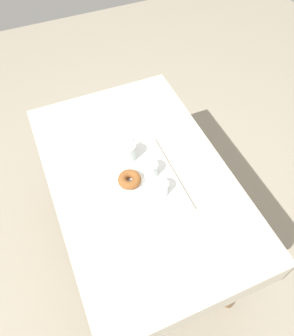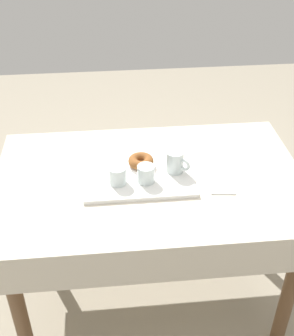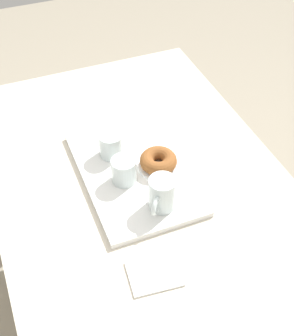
{
  "view_description": "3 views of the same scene",
  "coord_description": "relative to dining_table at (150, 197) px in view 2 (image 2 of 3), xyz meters",
  "views": [
    {
      "loc": [
        0.85,
        -0.32,
        2.08
      ],
      "look_at": [
        0.01,
        0.03,
        0.84
      ],
      "focal_mm": 34.91,
      "sensor_mm": 36.0,
      "label": 1
    },
    {
      "loc": [
        0.17,
        1.53,
        1.92
      ],
      "look_at": [
        0.01,
        0.02,
        0.84
      ],
      "focal_mm": 48.01,
      "sensor_mm": 36.0,
      "label": 2
    },
    {
      "loc": [
        -0.87,
        0.33,
        1.76
      ],
      "look_at": [
        0.01,
        -0.02,
        0.83
      ],
      "focal_mm": 49.75,
      "sensor_mm": 36.0,
      "label": 3
    }
  ],
  "objects": [
    {
      "name": "paper_napkin",
      "position": [
        -0.29,
        0.08,
        0.11
      ],
      "size": [
        0.11,
        0.14,
        0.01
      ],
      "primitive_type": "cube",
      "rotation": [
        0.0,
        0.0,
        -0.11
      ],
      "color": "white",
      "rests_on": "dining_table"
    },
    {
      "name": "ground_plane",
      "position": [
        0.0,
        0.0,
        -0.67
      ],
      "size": [
        6.0,
        6.0,
        0.0
      ],
      "primitive_type": "plane",
      "color": "gray"
    },
    {
      "name": "serving_tray",
      "position": [
        0.05,
        0.01,
        0.12
      ],
      "size": [
        0.46,
        0.29,
        0.02
      ],
      "primitive_type": "cube",
      "color": "white",
      "rests_on": "dining_table"
    },
    {
      "name": "water_glass_far",
      "position": [
        0.14,
        0.05,
        0.16
      ],
      "size": [
        0.07,
        0.07,
        0.08
      ],
      "color": "silver",
      "rests_on": "serving_tray"
    },
    {
      "name": "water_glass_near",
      "position": [
        0.02,
        0.05,
        0.16
      ],
      "size": [
        0.07,
        0.07,
        0.08
      ],
      "color": "silver",
      "rests_on": "serving_tray"
    },
    {
      "name": "dining_table",
      "position": [
        0.0,
        0.0,
        0.0
      ],
      "size": [
        1.32,
        0.84,
        0.78
      ],
      "color": "beige",
      "rests_on": "ground"
    },
    {
      "name": "sugar_donut_left",
      "position": [
        0.03,
        -0.06,
        0.15
      ],
      "size": [
        0.11,
        0.11,
        0.04
      ],
      "primitive_type": "torus",
      "color": "brown",
      "rests_on": "donut_plate_left"
    },
    {
      "name": "tea_mug_left",
      "position": [
        -0.11,
        -0.01,
        0.17
      ],
      "size": [
        0.1,
        0.09,
        0.1
      ],
      "color": "silver",
      "rests_on": "serving_tray"
    },
    {
      "name": "donut_plate_left",
      "position": [
        0.03,
        -0.06,
        0.13
      ],
      "size": [
        0.12,
        0.12,
        0.01
      ],
      "primitive_type": "cylinder",
      "color": "white",
      "rests_on": "serving_tray"
    }
  ]
}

